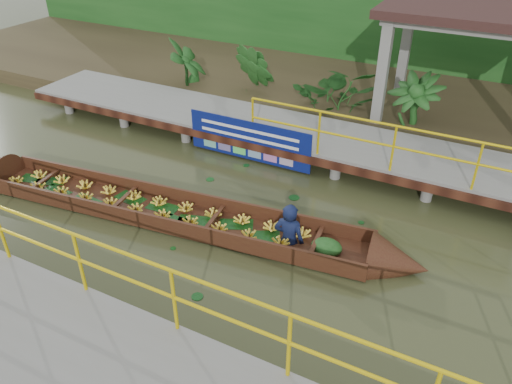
% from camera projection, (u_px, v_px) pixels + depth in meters
% --- Properties ---
extents(ground, '(80.00, 80.00, 0.00)m').
position_uv_depth(ground, '(237.00, 229.00, 9.56)').
color(ground, '#31341A').
rests_on(ground, ground).
extents(land_strip, '(30.00, 8.00, 0.45)m').
position_uv_depth(land_strip, '(358.00, 92.00, 15.08)').
color(land_strip, '#332919').
rests_on(land_strip, ground).
extents(far_dock, '(16.00, 2.06, 1.66)m').
position_uv_depth(far_dock, '(308.00, 137.00, 11.87)').
color(far_dock, slate).
rests_on(far_dock, ground).
extents(pavilion, '(4.40, 3.00, 3.00)m').
position_uv_depth(pavilion, '(478.00, 24.00, 11.63)').
color(pavilion, slate).
rests_on(pavilion, ground).
extents(foliage_backdrop, '(30.00, 0.80, 4.00)m').
position_uv_depth(foliage_backdrop, '(387.00, 14.00, 16.01)').
color(foliage_backdrop, '#174516').
rests_on(foliage_backdrop, ground).
extents(vendor_boat, '(9.96, 2.07, 2.03)m').
position_uv_depth(vendor_boat, '(180.00, 211.00, 9.69)').
color(vendor_boat, '#3A180F').
rests_on(vendor_boat, ground).
extents(blue_banner, '(3.10, 0.04, 0.97)m').
position_uv_depth(blue_banner, '(249.00, 140.00, 11.54)').
color(blue_banner, navy).
rests_on(blue_banner, ground).
extents(tropical_plants, '(14.28, 1.28, 1.60)m').
position_uv_depth(tropical_plants, '(404.00, 93.00, 12.20)').
color(tropical_plants, '#174516').
rests_on(tropical_plants, ground).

